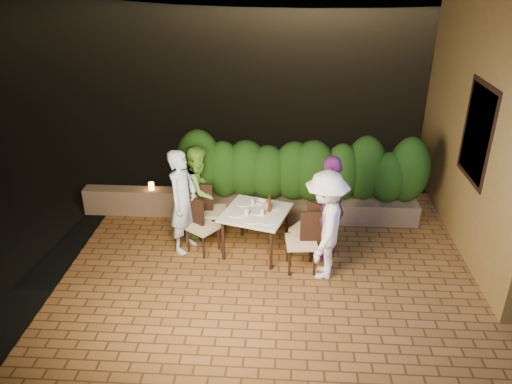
# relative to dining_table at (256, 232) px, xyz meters

# --- Properties ---
(ground) EXTENTS (400.00, 400.00, 0.00)m
(ground) POSITION_rel_dining_table_xyz_m (0.59, -1.08, -0.40)
(ground) COLOR black
(ground) RESTS_ON ground
(terrace_floor) EXTENTS (7.00, 6.00, 0.15)m
(terrace_floor) POSITION_rel_dining_table_xyz_m (0.59, -0.58, -0.45)
(terrace_floor) COLOR brown
(terrace_floor) RESTS_ON ground
(window_pane) EXTENTS (0.08, 1.00, 1.40)m
(window_pane) POSITION_rel_dining_table_xyz_m (3.41, 0.42, 1.62)
(window_pane) COLOR black
(window_pane) RESTS_ON building_wall
(window_frame) EXTENTS (0.06, 1.15, 1.55)m
(window_frame) POSITION_rel_dining_table_xyz_m (3.40, 0.42, 1.62)
(window_frame) COLOR black
(window_frame) RESTS_ON building_wall
(planter) EXTENTS (4.20, 0.55, 0.40)m
(planter) POSITION_rel_dining_table_xyz_m (0.79, 1.22, -0.17)
(planter) COLOR #74604A
(planter) RESTS_ON ground
(hedge) EXTENTS (4.00, 0.70, 1.10)m
(hedge) POSITION_rel_dining_table_xyz_m (0.79, 1.22, 0.57)
(hedge) COLOR #1A4011
(hedge) RESTS_ON planter
(parapet) EXTENTS (2.20, 0.30, 0.50)m
(parapet) POSITION_rel_dining_table_xyz_m (-2.21, 1.22, -0.12)
(parapet) COLOR #74604A
(parapet) RESTS_ON ground
(hill) EXTENTS (52.00, 40.00, 22.00)m
(hill) POSITION_rel_dining_table_xyz_m (2.59, 58.92, -4.38)
(hill) COLOR black
(hill) RESTS_ON ground
(dining_table) EXTENTS (1.22, 1.22, 0.75)m
(dining_table) POSITION_rel_dining_table_xyz_m (0.00, 0.00, 0.00)
(dining_table) COLOR white
(dining_table) RESTS_ON ground
(plate_nw) EXTENTS (0.24, 0.24, 0.01)m
(plate_nw) POSITION_rel_dining_table_xyz_m (-0.31, -0.11, 0.38)
(plate_nw) COLOR white
(plate_nw) RESTS_ON dining_table
(plate_sw) EXTENTS (0.24, 0.24, 0.01)m
(plate_sw) POSITION_rel_dining_table_xyz_m (-0.22, 0.26, 0.38)
(plate_sw) COLOR white
(plate_sw) RESTS_ON dining_table
(plate_ne) EXTENTS (0.22, 0.22, 0.01)m
(plate_ne) POSITION_rel_dining_table_xyz_m (0.22, -0.33, 0.38)
(plate_ne) COLOR white
(plate_ne) RESTS_ON dining_table
(plate_se) EXTENTS (0.22, 0.22, 0.01)m
(plate_se) POSITION_rel_dining_table_xyz_m (0.30, 0.15, 0.38)
(plate_se) COLOR white
(plate_se) RESTS_ON dining_table
(plate_centre) EXTENTS (0.22, 0.22, 0.01)m
(plate_centre) POSITION_rel_dining_table_xyz_m (0.01, -0.03, 0.38)
(plate_centre) COLOR white
(plate_centre) RESTS_ON dining_table
(plate_front) EXTENTS (0.25, 0.25, 0.01)m
(plate_front) POSITION_rel_dining_table_xyz_m (-0.04, -0.30, 0.38)
(plate_front) COLOR white
(plate_front) RESTS_ON dining_table
(glass_nw) EXTENTS (0.07, 0.07, 0.12)m
(glass_nw) POSITION_rel_dining_table_xyz_m (-0.13, -0.14, 0.44)
(glass_nw) COLOR silver
(glass_nw) RESTS_ON dining_table
(glass_sw) EXTENTS (0.06, 0.06, 0.11)m
(glass_sw) POSITION_rel_dining_table_xyz_m (-0.06, 0.23, 0.43)
(glass_sw) COLOR silver
(glass_sw) RESTS_ON dining_table
(glass_ne) EXTENTS (0.07, 0.07, 0.11)m
(glass_ne) POSITION_rel_dining_table_xyz_m (0.11, -0.11, 0.43)
(glass_ne) COLOR silver
(glass_ne) RESTS_ON dining_table
(glass_se) EXTENTS (0.06, 0.06, 0.11)m
(glass_se) POSITION_rel_dining_table_xyz_m (0.19, 0.12, 0.43)
(glass_se) COLOR silver
(glass_se) RESTS_ON dining_table
(beer_bottle) EXTENTS (0.06, 0.06, 0.30)m
(beer_bottle) POSITION_rel_dining_table_xyz_m (0.22, 0.02, 0.52)
(beer_bottle) COLOR #481F0C
(beer_bottle) RESTS_ON dining_table
(bowl) EXTENTS (0.23, 0.23, 0.04)m
(bowl) POSITION_rel_dining_table_xyz_m (0.07, 0.30, 0.40)
(bowl) COLOR white
(bowl) RESTS_ON dining_table
(chair_left_front) EXTENTS (0.60, 0.60, 0.93)m
(chair_left_front) POSITION_rel_dining_table_xyz_m (-0.87, -0.02, 0.09)
(chair_left_front) COLOR black
(chair_left_front) RESTS_ON ground
(chair_left_back) EXTENTS (0.47, 0.47, 0.99)m
(chair_left_back) POSITION_rel_dining_table_xyz_m (-0.78, 0.48, 0.12)
(chair_left_back) COLOR black
(chair_left_back) RESTS_ON ground
(chair_right_front) EXTENTS (0.51, 0.51, 1.01)m
(chair_right_front) POSITION_rel_dining_table_xyz_m (0.73, -0.45, 0.13)
(chair_right_front) COLOR black
(chair_right_front) RESTS_ON ground
(chair_right_back) EXTENTS (0.62, 0.62, 0.97)m
(chair_right_back) POSITION_rel_dining_table_xyz_m (0.85, 0.00, 0.11)
(chair_right_back) COLOR black
(chair_right_back) RESTS_ON ground
(diner_blue) EXTENTS (0.59, 0.74, 1.76)m
(diner_blue) POSITION_rel_dining_table_xyz_m (-1.18, 0.03, 0.50)
(diner_blue) COLOR silver
(diner_blue) RESTS_ON ground
(diner_green) EXTENTS (0.73, 0.87, 1.60)m
(diner_green) POSITION_rel_dining_table_xyz_m (-1.02, 0.63, 0.42)
(diner_green) COLOR #76C03C
(diner_green) RESTS_ON ground
(diner_white) EXTENTS (0.84, 1.21, 1.72)m
(diner_white) POSITION_rel_dining_table_xyz_m (1.07, -0.58, 0.48)
(diner_white) COLOR white
(diner_white) RESTS_ON ground
(diner_purple) EXTENTS (0.73, 1.11, 1.76)m
(diner_purple) POSITION_rel_dining_table_xyz_m (1.18, -0.04, 0.50)
(diner_purple) COLOR #792A7F
(diner_purple) RESTS_ON ground
(parapet_lamp) EXTENTS (0.10, 0.10, 0.14)m
(parapet_lamp) POSITION_rel_dining_table_xyz_m (-2.02, 1.22, 0.20)
(parapet_lamp) COLOR orange
(parapet_lamp) RESTS_ON parapet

